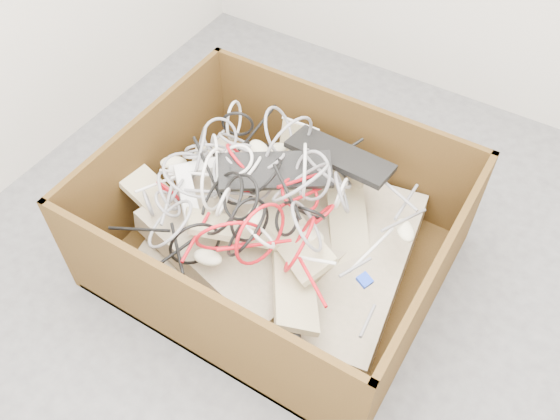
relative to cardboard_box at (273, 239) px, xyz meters
The scene contains 9 objects.
ground 0.30m from the cardboard_box, 18.71° to the right, with size 3.00×3.00×0.00m, color #4A4A4C.
room_shell 1.15m from the cardboard_box, 18.71° to the right, with size 3.04×3.04×2.50m.
cardboard_box is the anchor object (origin of this frame).
keyboard_pile 0.15m from the cardboard_box, 87.88° to the left, with size 1.05×0.84×0.39m.
mice_scatter 0.22m from the cardboard_box, 71.39° to the right, with size 1.05×0.75×0.21m.
power_strip_left 0.40m from the cardboard_box, behind, with size 0.27×0.05×0.04m, color white.
power_strip_right 0.38m from the cardboard_box, 155.96° to the right, with size 0.29×0.06×0.04m, color white.
vga_plug 0.50m from the cardboard_box, 16.06° to the right, with size 0.04×0.04×0.02m, color #0D2FC3.
cable_tangle 0.30m from the cardboard_box, behind, with size 0.99×0.91×0.44m.
Camera 1 is at (0.50, -1.10, 1.97)m, focal length 37.58 mm.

